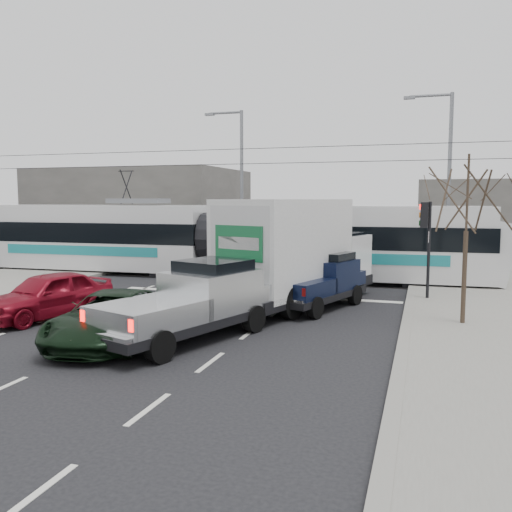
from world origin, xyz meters
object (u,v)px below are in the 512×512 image
(street_lamp_near, at_px, (445,173))
(tram, at_px, (212,239))
(box_truck, at_px, (294,253))
(navy_pickup, at_px, (321,281))
(bare_tree, at_px, (467,201))
(silver_pickup, at_px, (196,301))
(traffic_signal, at_px, (426,229))
(red_car, at_px, (48,295))
(street_lamp_far, at_px, (239,178))
(green_car, at_px, (111,318))

(street_lamp_near, xyz_separation_m, tram, (-10.91, -3.75, -3.24))
(box_truck, bearing_deg, navy_pickup, 11.78)
(navy_pickup, bearing_deg, bare_tree, -2.06)
(tram, distance_m, box_truck, 8.10)
(tram, xyz_separation_m, silver_pickup, (4.05, -11.25, -0.82))
(traffic_signal, bearing_deg, bare_tree, -74.24)
(tram, relative_size, red_car, 5.85)
(bare_tree, height_order, street_lamp_far, street_lamp_far)
(traffic_signal, height_order, box_truck, box_truck)
(bare_tree, height_order, navy_pickup, bare_tree)
(traffic_signal, xyz_separation_m, box_truck, (-4.50, -2.13, -0.85))
(street_lamp_near, height_order, silver_pickup, street_lamp_near)
(street_lamp_near, bearing_deg, red_car, -131.58)
(street_lamp_far, height_order, red_car, street_lamp_far)
(traffic_signal, distance_m, street_lamp_near, 7.91)
(traffic_signal, relative_size, green_car, 0.74)
(tram, bearing_deg, street_lamp_far, 94.24)
(street_lamp_far, xyz_separation_m, tram, (0.59, -5.75, -3.24))
(red_car, bearing_deg, box_truck, 47.81)
(bare_tree, bearing_deg, red_car, -168.64)
(box_truck, height_order, green_car, box_truck)
(bare_tree, xyz_separation_m, street_lamp_near, (-0.29, 11.50, 1.32))
(street_lamp_near, xyz_separation_m, red_car, (-12.48, -14.06, -4.36))
(traffic_signal, relative_size, street_lamp_near, 0.40)
(box_truck, distance_m, navy_pickup, 1.38)
(box_truck, height_order, red_car, box_truck)
(green_car, bearing_deg, traffic_signal, 38.12)
(traffic_signal, distance_m, green_car, 11.92)
(street_lamp_near, height_order, navy_pickup, street_lamp_near)
(silver_pickup, xyz_separation_m, navy_pickup, (2.52, 5.25, -0.10))
(street_lamp_near, xyz_separation_m, street_lamp_far, (-11.50, 2.00, 0.00))
(bare_tree, distance_m, street_lamp_far, 17.97)
(bare_tree, relative_size, green_car, 1.02)
(navy_pickup, xyz_separation_m, green_car, (-4.49, -6.36, -0.27))
(tram, distance_m, red_car, 10.49)
(bare_tree, height_order, box_truck, bare_tree)
(tram, xyz_separation_m, green_car, (2.08, -12.36, -1.19))
(silver_pickup, xyz_separation_m, box_truck, (1.51, 5.36, 0.84))
(bare_tree, distance_m, box_truck, 6.22)
(navy_pickup, bearing_deg, street_lamp_far, 139.99)
(bare_tree, distance_m, green_car, 10.68)
(tram, height_order, red_car, tram)
(green_car, relative_size, red_car, 1.10)
(traffic_signal, height_order, green_car, traffic_signal)
(bare_tree, distance_m, navy_pickup, 5.70)
(tram, relative_size, green_car, 5.30)
(street_lamp_far, relative_size, silver_pickup, 1.47)
(street_lamp_far, relative_size, red_car, 2.04)
(box_truck, height_order, navy_pickup, box_truck)
(street_lamp_far, relative_size, green_car, 1.84)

